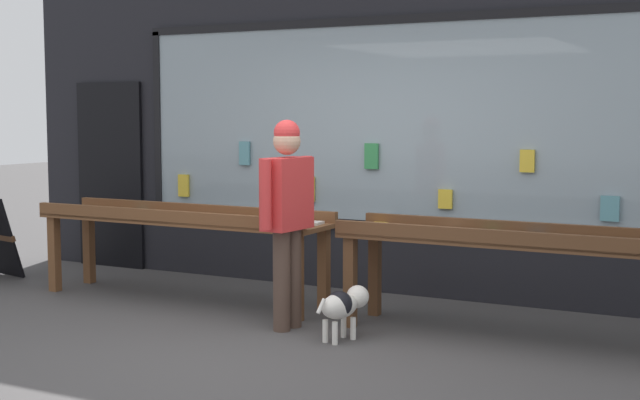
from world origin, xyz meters
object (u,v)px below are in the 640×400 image
display_table_left (182,225)px  display_table_right (524,248)px  small_dog (343,305)px  person_browsing (287,207)px

display_table_left → display_table_right: bearing=0.1°
display_table_left → small_dog: bearing=-18.0°
person_browsing → small_dog: size_ratio=3.15×
display_table_left → small_dog: 2.14m
display_table_right → person_browsing: bearing=-163.5°
display_table_right → person_browsing: size_ratio=1.73×
display_table_left → person_browsing: 1.55m
display_table_right → small_dog: (-1.24, -0.65, -0.44)m
small_dog → display_table_right: bearing=-45.9°
display_table_left → small_dog: size_ratio=5.46×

